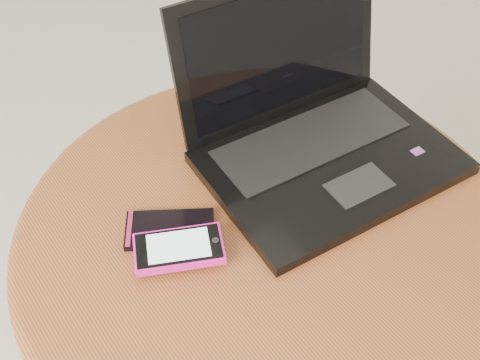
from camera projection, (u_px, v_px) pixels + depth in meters
table at (266, 274)px, 0.91m from camera, size 0.70×0.70×0.56m
laptop at (315, 129)px, 0.89m from camera, size 0.38×0.32×0.23m
phone_black at (170, 229)px, 0.81m from camera, size 0.13×0.12×0.01m
phone_pink at (179, 249)px, 0.77m from camera, size 0.13×0.10×0.01m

